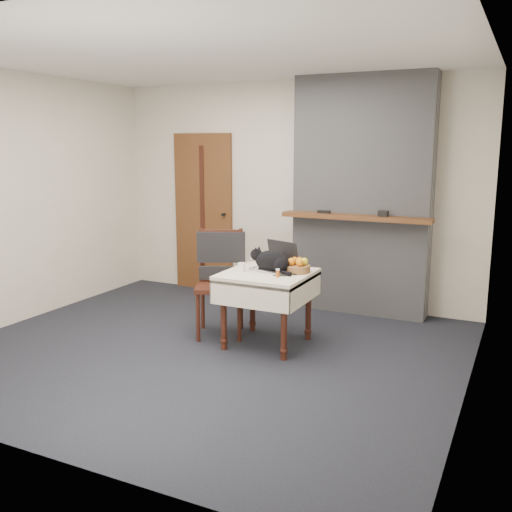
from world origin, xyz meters
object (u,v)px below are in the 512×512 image
(pill_bottle, at_px, (278,273))
(cream_jar, at_px, (242,267))
(laptop, at_px, (277,263))
(cat, at_px, (272,261))
(fruit_basket, at_px, (297,266))
(chair, at_px, (221,267))
(side_table, at_px, (267,284))
(door, at_px, (204,213))

(pill_bottle, bearing_deg, cream_jar, 169.28)
(laptop, bearing_deg, cat, -72.78)
(pill_bottle, height_order, fruit_basket, fruit_basket)
(cat, distance_m, pill_bottle, 0.22)
(pill_bottle, height_order, chair, chair)
(side_table, bearing_deg, pill_bottle, -39.64)
(pill_bottle, xyz_separation_m, chair, (-0.74, 0.28, -0.08))
(door, relative_size, laptop, 4.49)
(fruit_basket, bearing_deg, side_table, -153.97)
(door, relative_size, side_table, 2.56)
(side_table, bearing_deg, cream_jar, -165.32)
(side_table, distance_m, laptop, 0.22)
(cream_jar, distance_m, fruit_basket, 0.52)
(laptop, relative_size, chair, 0.43)
(cat, bearing_deg, side_table, -133.10)
(door, xyz_separation_m, pill_bottle, (1.80, -1.72, -0.26))
(fruit_basket, distance_m, chair, 0.83)
(cream_jar, xyz_separation_m, pill_bottle, (0.40, -0.08, -0.00))
(side_table, relative_size, pill_bottle, 10.38)
(cat, distance_m, cream_jar, 0.29)
(door, bearing_deg, laptop, -41.07)
(pill_bottle, xyz_separation_m, fruit_basket, (0.08, 0.26, 0.02))
(chair, bearing_deg, side_table, -38.46)
(pill_bottle, bearing_deg, door, 136.27)
(pill_bottle, bearing_deg, fruit_basket, 71.91)
(pill_bottle, distance_m, chair, 0.79)
(cat, bearing_deg, laptop, 90.79)
(laptop, relative_size, cat, 0.95)
(door, xyz_separation_m, cream_jar, (1.40, -1.64, -0.26))
(fruit_basket, bearing_deg, cat, -157.54)
(side_table, relative_size, cream_jar, 9.93)
(door, bearing_deg, chair, -53.72)
(laptop, xyz_separation_m, fruit_basket, (0.21, -0.01, -0.01))
(laptop, bearing_deg, fruit_basket, 17.77)
(laptop, xyz_separation_m, chair, (-0.61, 0.01, -0.10))
(cat, relative_size, cream_jar, 5.95)
(cat, relative_size, fruit_basket, 1.95)
(laptop, bearing_deg, chair, -162.08)
(pill_bottle, relative_size, fruit_basket, 0.31)
(laptop, xyz_separation_m, cat, (-0.00, -0.10, 0.03))
(chair, bearing_deg, door, 101.68)
(side_table, height_order, cream_jar, cream_jar)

